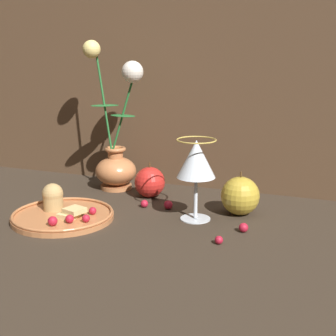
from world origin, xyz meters
TOP-DOWN VIEW (x-y plane):
  - ground_plane at (0.00, 0.00)m, footprint 2.40×2.40m
  - vase at (-0.10, 0.14)m, footprint 0.15×0.10m
  - plate_with_pastries at (-0.11, -0.10)m, footprint 0.21×0.21m
  - wine_glass at (0.15, -0.00)m, footprint 0.08×0.08m
  - apple_beside_vase at (0.23, 0.06)m, footprint 0.08×0.08m
  - apple_near_glass at (-0.00, 0.11)m, footprint 0.07×0.07m
  - berry_near_plate at (0.02, 0.03)m, footprint 0.02×0.02m
  - berry_front_center at (0.26, -0.04)m, footprint 0.02×0.02m
  - berry_by_glass_stem at (0.07, 0.04)m, footprint 0.02×0.02m
  - berry_under_candlestick at (0.23, -0.11)m, footprint 0.02×0.02m

SIDE VIEW (x-z plane):
  - ground_plane at x=0.00m, z-range 0.00..0.00m
  - berry_under_candlestick at x=0.23m, z-range 0.00..0.02m
  - berry_near_plate at x=0.02m, z-range 0.00..0.02m
  - berry_front_center at x=0.26m, z-range 0.00..0.02m
  - berry_by_glass_stem at x=0.07m, z-range 0.00..0.02m
  - plate_with_pastries at x=-0.11m, z-range -0.02..0.05m
  - apple_near_glass at x=0.00m, z-range -0.01..0.08m
  - apple_beside_vase at x=0.23m, z-range -0.01..0.09m
  - vase at x=-0.10m, z-range -0.08..0.28m
  - wine_glass at x=0.15m, z-range 0.04..0.21m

